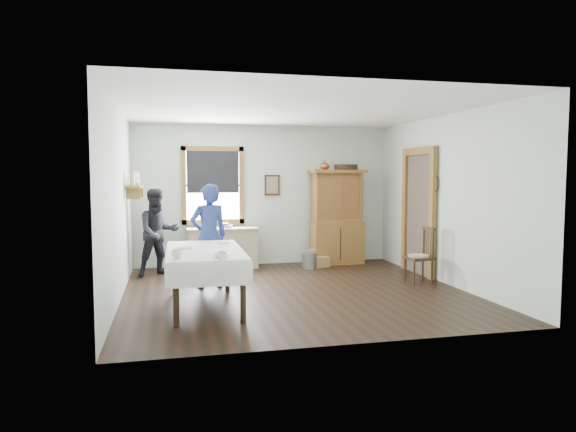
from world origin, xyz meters
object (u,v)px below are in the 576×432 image
Objects in this scene: work_counter at (223,248)px; spindle_chair at (419,255)px; wicker_basket at (320,262)px; woman_blue at (209,240)px; pail at (309,260)px; figure_dark at (158,235)px; china_hutch at (337,217)px; dining_table at (205,278)px.

work_counter is 3.62m from spindle_chair.
wicker_basket is 0.22× the size of woman_blue.
wicker_basket is (1.81, -0.33, -0.28)m from work_counter.
work_counter is at bearing -117.71° from woman_blue.
pail is 2.79m from figure_dark.
china_hutch is 2.02× the size of spindle_chair.
china_hutch is 3.12m from woman_blue.
wicker_basket is (0.23, 0.10, -0.05)m from pail.
spindle_chair is at bearing -50.98° from pail.
figure_dark is (-1.16, -0.49, 0.32)m from work_counter.
dining_table is 3.54m from spindle_chair.
spindle_chair is 3.04× the size of pail.
wicker_basket is 3.04m from figure_dark.
wicker_basket is at bearing 22.83° from pail.
woman_blue is at bearing -75.44° from figure_dark.
china_hutch is at bearing 31.74° from pail.
work_counter is 1.30m from figure_dark.
spindle_chair is 2.77× the size of wicker_basket.
woman_blue is (-0.38, -1.69, 0.36)m from work_counter.
china_hutch is 5.60× the size of wicker_basket.
figure_dark is (-4.10, 1.62, 0.24)m from spindle_chair.
figure_dark is (-0.78, 1.20, -0.04)m from woman_blue.
china_hutch reaches higher than pail.
figure_dark is at bearing -178.84° from pail.
spindle_chair is at bearing 12.29° from dining_table.
work_counter is at bearing 164.70° from pail.
woman_blue reaches higher than dining_table.
dining_table is 2.48m from figure_dark.
dining_table is 3.22m from pail.
dining_table reaches higher than work_counter.
figure_dark is (-0.64, 2.38, 0.32)m from dining_table.
dining_table is 3.45m from wicker_basket.
work_counter is at bearing 139.31° from spindle_chair.
figure_dark reaches higher than spindle_chair.
pail is (-0.67, -0.42, -0.77)m from china_hutch.
wicker_basket is (2.33, 2.53, -0.29)m from dining_table.
work_counter is 0.69× the size of dining_table.
work_counter reaches higher than wicker_basket.
china_hutch reaches higher than woman_blue.
work_counter is 4.04× the size of wicker_basket.
spindle_chair reaches higher than work_counter.
spindle_chair reaches higher than dining_table.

